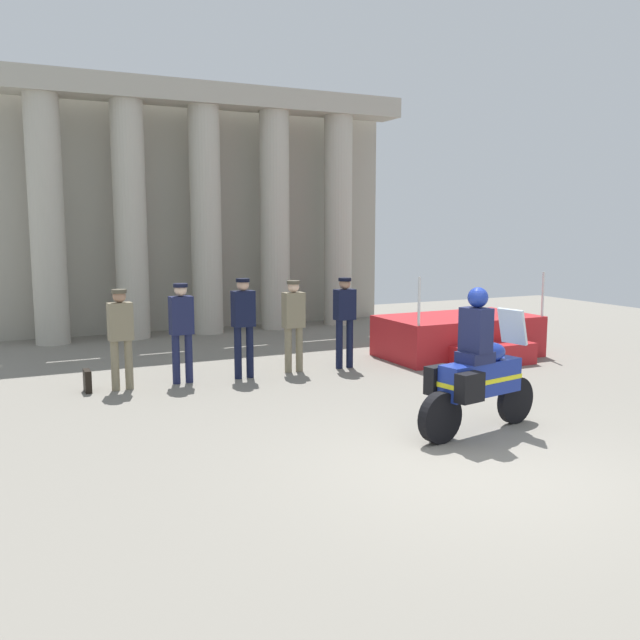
# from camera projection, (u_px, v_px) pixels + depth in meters

# --- Properties ---
(ground_plane) EXTENTS (28.00, 28.00, 0.00)m
(ground_plane) POSITION_uv_depth(u_px,v_px,m) (477.00, 468.00, 7.62)
(ground_plane) COLOR gray
(colonnade_backdrop) EXTENTS (10.47, 1.60, 6.02)m
(colonnade_backdrop) POSITION_uv_depth(u_px,v_px,m) (200.00, 201.00, 17.05)
(colonnade_backdrop) COLOR #A49F91
(colonnade_backdrop) RESTS_ON ground_plane
(reviewing_stand) EXTENTS (3.14, 2.24, 1.73)m
(reviewing_stand) POSITION_uv_depth(u_px,v_px,m) (460.00, 337.00, 13.97)
(reviewing_stand) COLOR #B21E23
(reviewing_stand) RESTS_ON ground_plane
(officer_in_row_0) EXTENTS (0.39, 0.24, 1.65)m
(officer_in_row_0) POSITION_uv_depth(u_px,v_px,m) (121.00, 331.00, 11.08)
(officer_in_row_0) COLOR #7A7056
(officer_in_row_0) RESTS_ON ground_plane
(officer_in_row_1) EXTENTS (0.39, 0.24, 1.70)m
(officer_in_row_1) POSITION_uv_depth(u_px,v_px,m) (182.00, 325.00, 11.56)
(officer_in_row_1) COLOR #191E42
(officer_in_row_1) RESTS_ON ground_plane
(officer_in_row_2) EXTENTS (0.39, 0.24, 1.75)m
(officer_in_row_2) POSITION_uv_depth(u_px,v_px,m) (243.00, 320.00, 11.93)
(officer_in_row_2) COLOR black
(officer_in_row_2) RESTS_ON ground_plane
(officer_in_row_3) EXTENTS (0.39, 0.24, 1.67)m
(officer_in_row_3) POSITION_uv_depth(u_px,v_px,m) (294.00, 318.00, 12.44)
(officer_in_row_3) COLOR #7A7056
(officer_in_row_3) RESTS_ON ground_plane
(officer_in_row_4) EXTENTS (0.39, 0.24, 1.70)m
(officer_in_row_4) POSITION_uv_depth(u_px,v_px,m) (345.00, 315.00, 12.78)
(officer_in_row_4) COLOR black
(officer_in_row_4) RESTS_ON ground_plane
(motorcycle_with_rider) EXTENTS (2.08, 0.79, 1.90)m
(motorcycle_with_rider) POSITION_uv_depth(u_px,v_px,m) (477.00, 373.00, 8.77)
(motorcycle_with_rider) COLOR black
(motorcycle_with_rider) RESTS_ON ground_plane
(briefcase_on_ground) EXTENTS (0.10, 0.32, 0.36)m
(briefcase_on_ground) POSITION_uv_depth(u_px,v_px,m) (87.00, 381.00, 11.05)
(briefcase_on_ground) COLOR black
(briefcase_on_ground) RESTS_ON ground_plane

